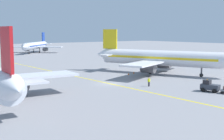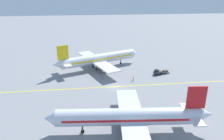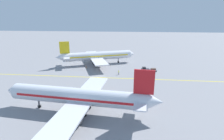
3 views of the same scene
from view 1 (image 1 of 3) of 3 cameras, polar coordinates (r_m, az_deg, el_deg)
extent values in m
plane|color=gray|center=(60.33, -0.44, -2.52)|extent=(400.00, 400.00, 0.00)
cube|color=yellow|center=(60.33, -0.44, -2.52)|extent=(1.06, 120.00, 0.01)
cone|color=silver|center=(33.67, -17.36, -3.45)|extent=(3.30, 3.25, 3.06)
cylinder|color=#4C4C51|center=(50.09, -16.56, -2.67)|extent=(2.46, 3.37, 2.20)
cube|color=red|center=(35.61, -18.69, 3.55)|extent=(0.69, 4.02, 5.00)
cube|color=silver|center=(36.51, -18.64, -2.54)|extent=(9.17, 3.14, 0.24)
cylinder|color=white|center=(74.52, 8.94, 2.18)|extent=(14.52, 29.18, 3.60)
cone|color=white|center=(81.96, -1.86, 2.91)|extent=(3.96, 3.92, 3.06)
cube|color=yellow|center=(74.51, 8.94, 2.29)|extent=(13.44, 26.41, 0.50)
cube|color=white|center=(74.95, 8.22, 1.67)|extent=(27.92, 15.26, 0.36)
cylinder|color=#4C4C51|center=(79.71, 9.56, 1.06)|extent=(3.23, 3.79, 2.20)
cylinder|color=#4C4C51|center=(70.50, 6.66, 0.33)|extent=(3.23, 3.79, 2.20)
cube|color=yellow|center=(80.46, -0.36, 5.69)|extent=(1.82, 3.85, 5.00)
cube|color=white|center=(80.39, -0.05, 2.90)|extent=(9.25, 5.58, 0.24)
cylinder|color=#4C4C51|center=(71.84, 16.04, -0.12)|extent=(0.36, 0.36, 2.00)
cylinder|color=black|center=(71.97, 16.02, -0.91)|extent=(0.56, 0.85, 0.80)
cylinder|color=#4C4C51|center=(76.98, 7.96, 0.55)|extent=(0.36, 0.36, 2.00)
cylinder|color=black|center=(77.10, 7.94, -0.18)|extent=(0.56, 0.85, 0.80)
cylinder|color=#4C4C51|center=(74.05, 7.01, 0.31)|extent=(0.36, 0.36, 2.00)
cylinder|color=black|center=(74.17, 7.00, -0.45)|extent=(0.56, 0.85, 0.80)
cylinder|color=silver|center=(151.25, -13.85, 4.36)|extent=(20.70, 22.03, 3.24)
cone|color=silver|center=(137.54, -15.80, 4.05)|extent=(3.73, 3.68, 3.08)
cone|color=silver|center=(165.35, -12.19, 4.72)|extent=(3.86, 3.85, 2.75)
cube|color=#193899|center=(151.24, -13.85, 4.42)|extent=(18.89, 20.08, 0.45)
cube|color=silver|center=(152.13, -13.73, 4.14)|extent=(21.69, 20.53, 0.32)
cylinder|color=#4C4C51|center=(150.81, -12.10, 3.73)|extent=(3.41, 3.46, 1.98)
cylinder|color=#4C4C51|center=(153.68, -15.31, 3.70)|extent=(3.41, 3.46, 1.98)
cube|color=#193899|center=(163.10, -12.46, 5.95)|extent=(2.68, 2.86, 4.50)
cube|color=silver|center=(162.77, -12.47, 4.71)|extent=(7.42, 7.08, 0.22)
cylinder|color=#4C4C51|center=(143.22, -14.93, 3.32)|extent=(0.32, 0.32, 1.80)
cylinder|color=black|center=(143.28, -14.92, 2.97)|extent=(0.67, 0.70, 0.72)
cylinder|color=#4C4C51|center=(152.61, -13.09, 3.60)|extent=(0.32, 0.32, 1.80)
cylinder|color=black|center=(152.66, -13.08, 3.26)|extent=(0.67, 0.70, 0.72)
cylinder|color=#4C4C51|center=(153.52, -14.12, 3.59)|extent=(0.32, 0.32, 1.80)
cylinder|color=black|center=(153.58, -14.11, 3.25)|extent=(0.67, 0.70, 0.72)
cube|color=#333842|center=(54.79, 17.51, -2.98)|extent=(2.23, 3.29, 0.90)
cube|color=black|center=(54.84, 17.00, -2.11)|extent=(1.52, 1.39, 0.70)
sphere|color=orange|center=(54.78, 17.02, -1.66)|extent=(0.16, 0.16, 0.16)
cylinder|color=black|center=(54.50, 16.26, -3.47)|extent=(0.42, 0.74, 0.70)
cylinder|color=black|center=(55.89, 16.81, -3.23)|extent=(0.42, 0.74, 0.70)
cylinder|color=black|center=(53.85, 18.20, -3.67)|extent=(0.42, 0.74, 0.70)
cylinder|color=black|center=(55.25, 18.71, -3.42)|extent=(0.42, 0.74, 0.70)
cylinder|color=black|center=(53.63, 19.44, -3.90)|extent=(0.25, 0.46, 0.44)
cylinder|color=black|center=(54.81, 19.84, -3.69)|extent=(0.25, 0.46, 0.44)
cylinder|color=#23232D|center=(57.78, 6.84, -2.57)|extent=(0.16, 0.16, 0.85)
cylinder|color=#23232D|center=(57.65, 6.69, -2.59)|extent=(0.16, 0.16, 0.85)
cube|color=#CCD819|center=(57.60, 6.77, -1.87)|extent=(0.37, 0.24, 0.60)
cylinder|color=#CCD819|center=(57.76, 6.95, -1.85)|extent=(0.10, 0.10, 0.55)
cylinder|color=#CCD819|center=(57.45, 6.59, -1.89)|extent=(0.10, 0.10, 0.55)
sphere|color=#9E7051|center=(57.54, 6.78, -1.46)|extent=(0.22, 0.22, 0.22)
cone|color=orange|center=(72.54, 3.03, -0.68)|extent=(0.32, 0.32, 0.55)
cone|color=orange|center=(74.79, 4.01, -0.45)|extent=(0.32, 0.32, 0.55)
camera|label=2|loc=(64.07, -64.94, 20.29)|focal=35.00mm
camera|label=3|loc=(43.06, -69.20, 16.27)|focal=28.00mm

